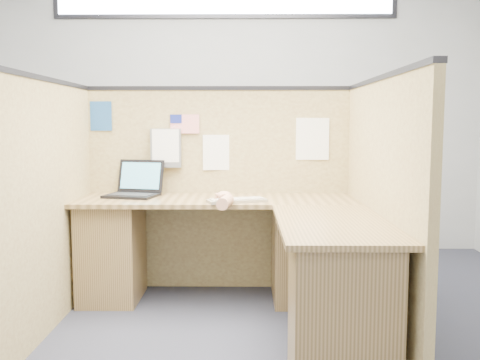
{
  "coord_description": "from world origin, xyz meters",
  "views": [
    {
      "loc": [
        0.2,
        -3.04,
        1.25
      ],
      "look_at": [
        0.16,
        0.5,
        0.88
      ],
      "focal_mm": 40.0,
      "sensor_mm": 36.0,
      "label": 1
    }
  ],
  "objects_px": {
    "keyboard": "(237,200)",
    "mouse": "(224,199)",
    "laptop": "(133,187)",
    "l_desk": "(243,259)"
  },
  "relations": [
    {
      "from": "keyboard",
      "to": "mouse",
      "type": "bearing_deg",
      "value": 172.79
    },
    {
      "from": "laptop",
      "to": "mouse",
      "type": "distance_m",
      "value": 0.75
    },
    {
      "from": "l_desk",
      "to": "keyboard",
      "type": "bearing_deg",
      "value": 100.73
    },
    {
      "from": "keyboard",
      "to": "laptop",
      "type": "bearing_deg",
      "value": 138.01
    },
    {
      "from": "l_desk",
      "to": "keyboard",
      "type": "distance_m",
      "value": 0.41
    },
    {
      "from": "l_desk",
      "to": "mouse",
      "type": "distance_m",
      "value": 0.43
    },
    {
      "from": "laptop",
      "to": "l_desk",
      "type": "bearing_deg",
      "value": -19.45
    },
    {
      "from": "l_desk",
      "to": "keyboard",
      "type": "height_order",
      "value": "keyboard"
    },
    {
      "from": "mouse",
      "to": "laptop",
      "type": "bearing_deg",
      "value": 153.64
    },
    {
      "from": "l_desk",
      "to": "keyboard",
      "type": "xyz_separation_m",
      "value": [
        -0.04,
        0.21,
        0.35
      ]
    }
  ]
}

